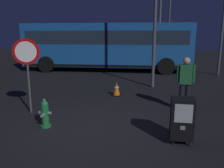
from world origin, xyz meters
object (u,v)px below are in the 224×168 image
(newspaper_box_primary, at_px, (182,118))
(pedestrian, at_px, (185,81))
(bus_near, at_px, (107,44))
(street_light_near_left, at_px, (170,13))
(street_light_far_right, at_px, (160,8))
(traffic_cone, at_px, (117,89))
(fire_hydrant, at_px, (45,114))
(stop_sign, at_px, (27,60))

(newspaper_box_primary, xyz_separation_m, pedestrian, (0.34, 2.30, 0.38))
(pedestrian, xyz_separation_m, bus_near, (-3.94, 7.58, 0.76))
(newspaper_box_primary, relative_size, street_light_near_left, 0.15)
(bus_near, bearing_deg, street_light_far_right, -9.47)
(pedestrian, relative_size, traffic_cone, 3.15)
(bus_near, bearing_deg, fire_hydrant, -91.80)
(fire_hydrant, distance_m, newspaper_box_primary, 3.36)
(traffic_cone, relative_size, street_light_far_right, 0.08)
(pedestrian, bearing_deg, traffic_cone, 149.39)
(fire_hydrant, relative_size, traffic_cone, 1.41)
(stop_sign, distance_m, pedestrian, 4.79)
(pedestrian, height_order, bus_near, bus_near)
(newspaper_box_primary, relative_size, street_light_far_right, 0.15)
(newspaper_box_primary, height_order, street_light_near_left, street_light_near_left)
(traffic_cone, height_order, bus_near, bus_near)
(newspaper_box_primary, relative_size, bus_near, 0.10)
(newspaper_box_primary, bearing_deg, street_light_near_left, 87.73)
(street_light_near_left, bearing_deg, stop_sign, -109.02)
(newspaper_box_primary, xyz_separation_m, street_light_near_left, (0.62, 15.51, 3.47))
(bus_near, relative_size, street_light_near_left, 1.53)
(pedestrian, bearing_deg, fire_hydrant, -151.69)
(pedestrian, bearing_deg, stop_sign, -167.54)
(street_light_near_left, relative_size, street_light_far_right, 1.05)
(pedestrian, distance_m, street_light_far_right, 7.83)
(stop_sign, bearing_deg, pedestrian, 12.46)
(traffic_cone, bearing_deg, stop_sign, -133.47)
(newspaper_box_primary, distance_m, bus_near, 10.58)
(pedestrian, bearing_deg, newspaper_box_primary, -98.51)
(fire_hydrant, bearing_deg, traffic_cone, 68.43)
(stop_sign, relative_size, traffic_cone, 4.21)
(fire_hydrant, xyz_separation_m, stop_sign, (-0.95, 0.96, 1.25))
(fire_hydrant, relative_size, newspaper_box_primary, 0.73)
(stop_sign, distance_m, bus_near, 8.63)
(stop_sign, distance_m, street_light_far_right, 9.44)
(pedestrian, height_order, street_light_near_left, street_light_near_left)
(traffic_cone, xyz_separation_m, street_light_near_left, (2.62, 11.82, 3.78))
(pedestrian, relative_size, street_light_far_right, 0.25)
(street_light_far_right, bearing_deg, traffic_cone, -106.10)
(newspaper_box_primary, height_order, stop_sign, stop_sign)
(fire_hydrant, bearing_deg, newspaper_box_primary, -5.50)
(newspaper_box_primary, relative_size, traffic_cone, 1.92)
(traffic_cone, xyz_separation_m, bus_near, (-1.60, 6.19, 1.45))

